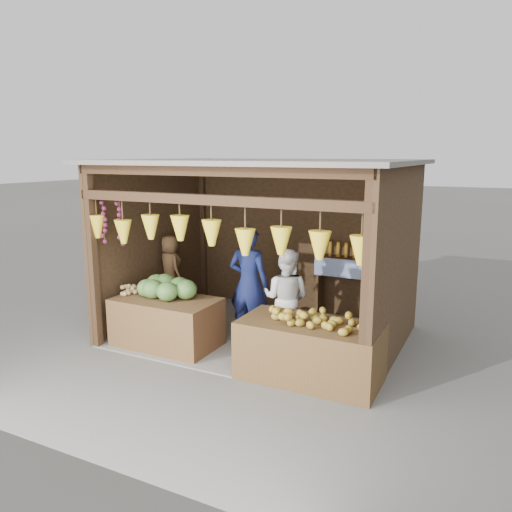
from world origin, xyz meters
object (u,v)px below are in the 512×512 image
at_px(woman_standing, 286,298).
at_px(man_standing, 249,284).
at_px(counter_right, 310,351).
at_px(vendor_seated, 170,268).
at_px(counter_left, 167,322).

bearing_deg(woman_standing, man_standing, -4.20).
relative_size(counter_right, man_standing, 1.00).
xyz_separation_m(counter_right, vendor_seated, (-2.93, 1.18, 0.51)).
xyz_separation_m(counter_left, woman_standing, (1.55, 0.75, 0.37)).
bearing_deg(counter_right, counter_left, 177.15).
distance_m(counter_right, vendor_seated, 3.20).
distance_m(man_standing, woman_standing, 0.63).
relative_size(counter_left, man_standing, 0.86).
height_order(woman_standing, vendor_seated, woman_standing).
xyz_separation_m(counter_left, man_standing, (0.94, 0.77, 0.50)).
height_order(man_standing, woman_standing, man_standing).
height_order(counter_right, man_standing, man_standing).
bearing_deg(woman_standing, vendor_seated, -10.03).
xyz_separation_m(counter_left, counter_right, (2.23, -0.11, 0.01)).
relative_size(counter_right, woman_standing, 1.20).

